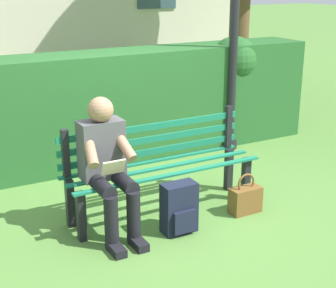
% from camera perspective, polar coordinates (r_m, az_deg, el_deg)
% --- Properties ---
extents(ground, '(60.00, 60.00, 0.00)m').
position_cam_1_polar(ground, '(4.88, -0.57, -7.70)').
color(ground, '#517F38').
extents(park_bench, '(1.88, 0.46, 0.90)m').
position_cam_1_polar(park_bench, '(4.76, -1.00, -2.31)').
color(park_bench, black).
rests_on(park_bench, ground).
extents(person_seated, '(0.44, 0.73, 1.20)m').
position_cam_1_polar(person_seated, '(4.32, -6.90, -2.19)').
color(person_seated, '#4C4C51').
rests_on(person_seated, ground).
extents(hedge_backdrop, '(5.00, 0.73, 1.42)m').
position_cam_1_polar(hedge_backdrop, '(6.20, -4.33, 4.77)').
color(hedge_backdrop, '#265B28').
rests_on(hedge_backdrop, ground).
extents(backpack, '(0.31, 0.24, 0.46)m').
position_cam_1_polar(backpack, '(4.44, 1.28, -7.31)').
color(backpack, '#191E33').
rests_on(backpack, ground).
extents(handbag, '(0.30, 0.15, 0.40)m').
position_cam_1_polar(handbag, '(4.88, 8.74, -6.18)').
color(handbag, brown).
rests_on(handbag, ground).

